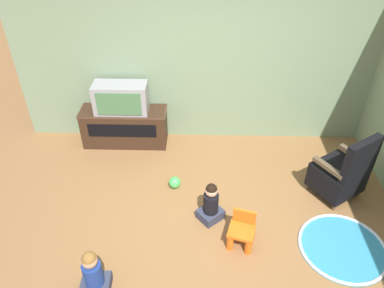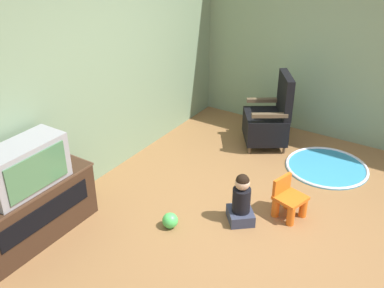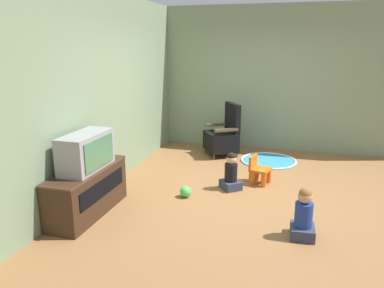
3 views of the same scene
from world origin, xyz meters
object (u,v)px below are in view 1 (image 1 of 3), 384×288
Objects in this scene: child_watching_left at (93,275)px; toy_ball at (175,182)px; tv_cabinet at (125,126)px; yellow_kid_chair at (242,232)px; child_watching_center at (211,204)px; black_armchair at (341,173)px; television at (121,98)px.

toy_ball is at bearing 62.85° from child_watching_left.
tv_cabinet is 3.07× the size of yellow_kid_chair.
child_watching_center is (-0.35, 0.38, 0.06)m from yellow_kid_chair.
tv_cabinet is 2.63m from child_watching_left.
toy_ball is at bearing -50.68° from tv_cabinet.
child_watching_left is at bearing -141.62° from yellow_kid_chair.
child_watching_left is at bearing -114.50° from toy_ball.
black_armchair reaches higher than yellow_kid_chair.
child_watching_left reaches higher than toy_ball.
black_armchair is at bearing -20.34° from tv_cabinet.
black_armchair is at bearing 24.54° from child_watching_left.
television reaches higher than child_watching_center.
child_watching_left is at bearing -87.37° from tv_cabinet.
tv_cabinet reaches higher than child_watching_left.
toy_ball is (-2.19, 0.09, -0.30)m from black_armchair.
tv_cabinet is 0.52m from television.
toy_ball is at bearing 147.62° from yellow_kid_chair.
toy_ball is (-0.49, 0.56, -0.16)m from child_watching_center.
television is 2.65m from yellow_kid_chair.
yellow_kid_chair is (-1.35, -0.84, -0.20)m from black_armchair.
television is 1.35× the size of child_watching_left.
television reaches higher than toy_ball.
black_armchair reaches higher than tv_cabinet.
child_watching_center is 0.76m from toy_ball.
child_watching_left is (-1.57, -0.66, 0.07)m from yellow_kid_chair.
black_armchair is at bearing -19.98° from television.
yellow_kid_chair is at bearing -48.05° from toy_ball.
yellow_kid_chair is 0.73× the size of child_watching_left.
child_watching_left is at bearing -179.76° from child_watching_center.
child_watching_center is (-1.70, -0.46, -0.14)m from black_armchair.
tv_cabinet is 3.24m from black_armchair.
tv_cabinet is 2.35× the size of child_watching_center.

